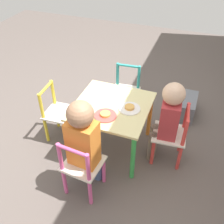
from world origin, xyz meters
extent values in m
plane|color=#5B514C|center=(0.00, 0.00, 0.00)|extent=(6.00, 6.00, 0.00)
cube|color=beige|center=(0.00, 0.00, 0.45)|extent=(0.59, 0.59, 0.02)
cylinder|color=#8E51BC|center=(-0.26, -0.26, 0.22)|extent=(0.04, 0.04, 0.44)
cylinder|color=#387AD1|center=(0.26, -0.26, 0.22)|extent=(0.04, 0.04, 0.44)
cylinder|color=orange|center=(-0.26, 0.26, 0.22)|extent=(0.04, 0.04, 0.44)
cylinder|color=green|center=(0.26, 0.26, 0.22)|extent=(0.04, 0.04, 0.44)
cube|color=silver|center=(-0.04, 0.47, 0.27)|extent=(0.28, 0.28, 0.02)
cylinder|color=#DB3D38|center=(-0.14, 0.36, 0.13)|extent=(0.03, 0.03, 0.26)
cylinder|color=#DB3D38|center=(0.07, 0.38, 0.13)|extent=(0.03, 0.03, 0.26)
cylinder|color=#DB3D38|center=(-0.16, 0.57, 0.13)|extent=(0.03, 0.03, 0.26)
cylinder|color=#DB3D38|center=(0.05, 0.59, 0.13)|extent=(0.03, 0.03, 0.26)
cylinder|color=#DB3D38|center=(-0.16, 0.57, 0.39)|extent=(0.03, 0.03, 0.25)
cylinder|color=#DB3D38|center=(0.05, 0.59, 0.39)|extent=(0.03, 0.03, 0.25)
cylinder|color=#DB3D38|center=(-0.05, 0.58, 0.51)|extent=(0.21, 0.04, 0.02)
cube|color=silver|center=(0.47, -0.04, 0.27)|extent=(0.28, 0.28, 0.02)
cylinder|color=#E5599E|center=(0.38, 0.07, 0.13)|extent=(0.03, 0.03, 0.26)
cylinder|color=#E5599E|center=(0.36, -0.14, 0.13)|extent=(0.03, 0.03, 0.26)
cylinder|color=#E5599E|center=(0.59, 0.05, 0.13)|extent=(0.03, 0.03, 0.26)
cylinder|color=#E5599E|center=(0.57, -0.16, 0.13)|extent=(0.03, 0.03, 0.26)
cylinder|color=#E5599E|center=(0.59, 0.05, 0.39)|extent=(0.03, 0.03, 0.25)
cylinder|color=#E5599E|center=(0.57, -0.16, 0.39)|extent=(0.03, 0.03, 0.25)
cylinder|color=#E5599E|center=(0.58, -0.05, 0.51)|extent=(0.04, 0.21, 0.02)
cube|color=silver|center=(-0.47, -0.04, 0.27)|extent=(0.28, 0.28, 0.02)
cylinder|color=teal|center=(-0.36, -0.14, 0.13)|extent=(0.03, 0.03, 0.26)
cylinder|color=teal|center=(-0.38, 0.08, 0.13)|extent=(0.03, 0.03, 0.26)
cylinder|color=teal|center=(-0.57, -0.15, 0.13)|extent=(0.03, 0.03, 0.26)
cylinder|color=teal|center=(-0.59, 0.06, 0.13)|extent=(0.03, 0.03, 0.26)
cylinder|color=teal|center=(-0.57, -0.15, 0.39)|extent=(0.03, 0.03, 0.25)
cylinder|color=teal|center=(-0.59, 0.06, 0.39)|extent=(0.03, 0.03, 0.25)
cylinder|color=teal|center=(-0.58, -0.05, 0.51)|extent=(0.04, 0.21, 0.02)
cube|color=silver|center=(0.02, -0.48, 0.27)|extent=(0.27, 0.27, 0.02)
cylinder|color=yellow|center=(0.12, -0.36, 0.13)|extent=(0.03, 0.03, 0.26)
cylinder|color=yellow|center=(-0.09, -0.37, 0.13)|extent=(0.03, 0.03, 0.26)
cylinder|color=yellow|center=(0.13, -0.58, 0.13)|extent=(0.03, 0.03, 0.26)
cylinder|color=yellow|center=(-0.08, -0.59, 0.13)|extent=(0.03, 0.03, 0.26)
cylinder|color=yellow|center=(0.13, -0.58, 0.39)|extent=(0.03, 0.03, 0.25)
cylinder|color=yellow|center=(-0.08, -0.59, 0.39)|extent=(0.03, 0.03, 0.25)
cylinder|color=yellow|center=(0.03, -0.58, 0.51)|extent=(0.21, 0.03, 0.02)
cylinder|color=#7A6B5B|center=(-0.08, 0.35, 0.14)|extent=(0.07, 0.07, 0.28)
cylinder|color=#7A6B5B|center=(0.02, 0.36, 0.14)|extent=(0.07, 0.07, 0.28)
cube|color=#B23338|center=(-0.04, 0.45, 0.43)|extent=(0.21, 0.16, 0.30)
sphere|color=#DBB293|center=(-0.04, 0.45, 0.65)|extent=(0.17, 0.17, 0.17)
cylinder|color=#4C608E|center=(0.36, 0.02, 0.14)|extent=(0.07, 0.07, 0.28)
cylinder|color=#4C608E|center=(0.35, -0.08, 0.14)|extent=(0.07, 0.07, 0.28)
cube|color=orange|center=(0.45, -0.04, 0.45)|extent=(0.16, 0.21, 0.35)
sphere|color=#A37556|center=(0.45, -0.04, 0.71)|extent=(0.18, 0.18, 0.18)
cylinder|color=white|center=(0.00, 0.14, 0.47)|extent=(0.17, 0.17, 0.01)
cylinder|color=gold|center=(0.00, 0.14, 0.48)|extent=(0.08, 0.08, 0.02)
cylinder|color=#E54C47|center=(0.14, 0.00, 0.47)|extent=(0.17, 0.17, 0.01)
cylinder|color=gold|center=(0.14, 0.00, 0.48)|extent=(0.08, 0.08, 0.02)
cube|color=slate|center=(-0.69, 0.55, 0.10)|extent=(0.34, 0.19, 0.19)
camera|label=1|loc=(1.55, 0.57, 1.71)|focal=42.00mm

